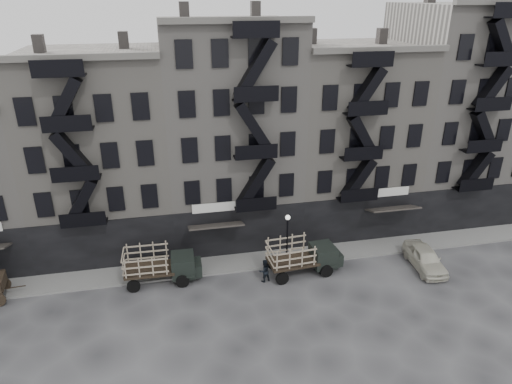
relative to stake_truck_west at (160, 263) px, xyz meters
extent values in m
plane|color=#38383A|center=(6.16, -2.60, -1.51)|extent=(140.00, 140.00, 0.00)
cube|color=slate|center=(6.16, 1.15, -1.44)|extent=(55.00, 2.50, 0.15)
cube|color=gray|center=(-3.84, 7.40, 5.99)|extent=(10.00, 10.00, 15.00)
cube|color=black|center=(-3.84, 2.45, 0.49)|extent=(10.00, 0.35, 4.00)
cube|color=#595651|center=(-3.84, 2.25, 13.69)|extent=(10.00, 0.50, 0.40)
cube|color=#4C4744|center=(-6.84, 7.40, 14.09)|extent=(0.70, 0.70, 1.20)
cube|color=#4C4744|center=(-1.34, 7.40, 14.09)|extent=(0.70, 0.70, 1.20)
cube|color=gray|center=(6.16, 7.40, 6.99)|extent=(10.00, 10.00, 17.00)
cube|color=black|center=(6.16, 2.45, 0.49)|extent=(10.00, 0.35, 4.00)
cube|color=#595651|center=(6.16, 2.25, 15.69)|extent=(10.00, 0.50, 0.40)
cube|color=#4C4744|center=(3.16, 7.40, 16.09)|extent=(0.70, 0.70, 1.20)
cube|color=#4C4744|center=(8.66, 7.40, 16.09)|extent=(0.70, 0.70, 1.20)
cube|color=gray|center=(16.16, 7.40, 5.99)|extent=(10.00, 10.00, 15.00)
cube|color=black|center=(16.16, 2.45, 0.49)|extent=(10.00, 0.35, 4.00)
cube|color=#595651|center=(16.16, 2.25, 13.69)|extent=(10.00, 0.50, 0.40)
cube|color=#4C4744|center=(13.16, 7.40, 14.09)|extent=(0.70, 0.70, 1.20)
cube|color=#4C4744|center=(18.66, 7.40, 14.09)|extent=(0.70, 0.70, 1.20)
cube|color=gray|center=(26.16, 7.40, 7.49)|extent=(10.00, 10.00, 18.00)
cube|color=black|center=(26.16, 2.45, 0.49)|extent=(10.00, 0.35, 4.00)
cylinder|color=black|center=(9.16, 0.00, 0.49)|extent=(0.14, 0.14, 4.00)
sphere|color=silver|center=(9.16, 0.00, 2.59)|extent=(0.36, 0.36, 0.36)
cylinder|color=black|center=(-10.63, 1.05, -1.00)|extent=(1.03, 0.19, 1.03)
cube|color=black|center=(-10.35, 0.14, -0.21)|extent=(0.60, 1.53, 0.75)
cube|color=black|center=(-0.75, 0.02, -0.46)|extent=(3.46, 2.10, 0.18)
cube|color=black|center=(1.56, -0.05, -0.36)|extent=(1.65, 1.85, 1.50)
cube|color=black|center=(2.46, -0.07, -0.66)|extent=(0.84, 1.52, 0.90)
cylinder|color=black|center=(1.43, -1.04, -1.06)|extent=(0.91, 0.25, 0.90)
cylinder|color=black|center=(1.49, 0.96, -1.06)|extent=(0.91, 0.25, 0.90)
cylinder|color=black|center=(-1.88, -0.95, -1.06)|extent=(0.91, 0.25, 0.90)
cylinder|color=black|center=(-1.82, 1.05, -1.06)|extent=(0.91, 0.25, 0.90)
cube|color=black|center=(9.31, -1.03, -0.44)|extent=(3.61, 2.29, 0.18)
cube|color=black|center=(11.66, -0.86, -0.34)|extent=(1.76, 1.95, 1.53)
cube|color=black|center=(12.58, -0.80, -0.65)|extent=(0.93, 1.59, 0.92)
cylinder|color=black|center=(11.63, -1.89, -1.05)|extent=(0.93, 0.29, 0.92)
cylinder|color=black|center=(11.48, 0.15, -1.05)|extent=(0.93, 0.29, 0.92)
cylinder|color=black|center=(8.27, -2.13, -1.05)|extent=(0.93, 0.29, 0.92)
cylinder|color=black|center=(8.12, -0.10, -1.05)|extent=(0.93, 0.29, 0.92)
imported|color=beige|center=(19.16, -2.19, -0.72)|extent=(2.24, 4.78, 1.58)
imported|color=black|center=(7.13, -1.50, -0.66)|extent=(0.97, 0.85, 1.71)
camera|label=1|loc=(1.04, -27.90, 17.30)|focal=32.00mm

